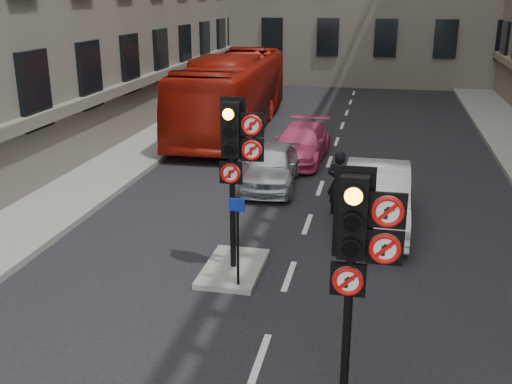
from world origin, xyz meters
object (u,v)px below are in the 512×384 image
at_px(car_silver, 271,166).
at_px(bus_red, 232,93).
at_px(car_pink, 301,143).
at_px(car_white, 376,197).
at_px(motorcyclist, 339,183).
at_px(info_sign, 237,230).
at_px(motorcycle, 355,205).
at_px(signal_far, 236,148).
at_px(signal_near, 358,244).

relative_size(car_silver, bus_red, 0.33).
bearing_deg(car_pink, car_white, -62.20).
bearing_deg(car_pink, motorcyclist, -69.24).
bearing_deg(info_sign, car_white, 64.30).
height_order(car_white, info_sign, info_sign).
bearing_deg(bus_red, car_white, -59.03).
bearing_deg(car_silver, bus_red, 109.16).
bearing_deg(car_silver, motorcycle, -46.88).
bearing_deg(motorcyclist, signal_far, 74.98).
xyz_separation_m(car_silver, info_sign, (0.59, -6.72, 0.65)).
height_order(bus_red, info_sign, bus_red).
bearing_deg(car_pink, motorcycle, -66.41).
height_order(car_silver, car_pink, car_silver).
height_order(car_pink, bus_red, bus_red).
relative_size(car_white, info_sign, 2.51).
bearing_deg(car_silver, motorcyclist, -46.51).
xyz_separation_m(car_silver, motorcycle, (2.64, -2.49, -0.18)).
xyz_separation_m(signal_far, car_white, (2.79, 3.34, -1.95)).
distance_m(signal_far, car_white, 4.77).
relative_size(car_pink, motorcyclist, 2.42).
distance_m(signal_near, info_sign, 4.19).
bearing_deg(car_pink, bus_red, 132.90).
bearing_deg(signal_far, car_silver, 93.63).
xyz_separation_m(bus_red, motorcyclist, (5.19, -9.21, -0.71)).
bearing_deg(car_pink, signal_far, -88.20).
bearing_deg(car_pink, info_sign, -86.91).
bearing_deg(motorcycle, motorcyclist, 141.33).
bearing_deg(info_sign, motorcycle, 70.24).
height_order(car_silver, bus_red, bus_red).
distance_m(signal_far, info_sign, 1.64).
height_order(car_silver, car_white, car_white).
relative_size(signal_far, motorcycle, 2.27).
bearing_deg(motorcyclist, car_white, 161.20).
relative_size(signal_far, car_white, 0.78).
xyz_separation_m(car_white, bus_red, (-6.18, 9.75, 0.83)).
relative_size(car_silver, car_white, 0.83).
relative_size(signal_far, bus_red, 0.31).
xyz_separation_m(car_silver, car_pink, (0.47, 3.12, -0.04)).
relative_size(car_pink, bus_red, 0.37).
xyz_separation_m(signal_near, motorcyclist, (-0.80, 7.89, -1.71)).
bearing_deg(car_silver, car_white, -42.59).
relative_size(signal_near, motorcyclist, 2.05).
xyz_separation_m(car_pink, bus_red, (-3.48, 4.07, 0.97)).
distance_m(signal_far, car_pink, 9.26).
height_order(signal_far, car_white, signal_far).
bearing_deg(signal_near, motorcycle, 92.57).
relative_size(car_white, motorcyclist, 2.61).
bearing_deg(motorcyclist, car_silver, -33.10).
bearing_deg(motorcyclist, bus_red, -50.77).
xyz_separation_m(signal_far, bus_red, (-3.39, 13.09, -1.12)).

